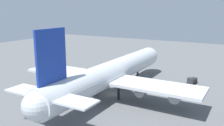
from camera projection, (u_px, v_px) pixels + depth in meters
The scene contains 5 objects.
ground_plane at pixel (112, 94), 68.98m from camera, with size 244.12×244.12×0.00m, color slate.
cargo_airplane at pixel (112, 73), 67.53m from camera, with size 61.03×50.71×20.10m.
catering_truck at pixel (90, 72), 88.20m from camera, with size 4.20×4.16×2.19m.
maintenance_van at pixel (192, 81), 77.48m from camera, with size 5.05×2.65×2.49m.
safety_cone_nose at pixel (150, 72), 91.77m from camera, with size 0.47×0.47×0.68m, color orange.
Camera 1 is at (-56.64, -32.66, 23.69)m, focal length 38.98 mm.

